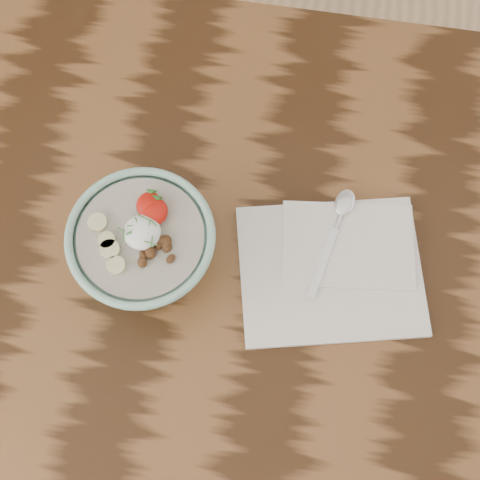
% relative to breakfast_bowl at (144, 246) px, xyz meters
% --- Properties ---
extents(table, '(1.60, 0.90, 0.75)m').
position_rel_breakfast_bowl_xyz_m(table, '(0.19, 0.01, -0.16)').
color(table, '#311B0C').
rests_on(table, ground).
extents(breakfast_bowl, '(0.19, 0.19, 0.13)m').
position_rel_breakfast_bowl_xyz_m(breakfast_bowl, '(0.00, 0.00, 0.00)').
color(breakfast_bowl, '#8ABAA6').
rests_on(breakfast_bowl, table).
extents(napkin, '(0.29, 0.26, 0.02)m').
position_rel_breakfast_bowl_xyz_m(napkin, '(0.26, 0.03, -0.06)').
color(napkin, white).
rests_on(napkin, table).
extents(spoon, '(0.06, 0.17, 0.01)m').
position_rel_breakfast_bowl_xyz_m(spoon, '(0.26, 0.10, -0.05)').
color(spoon, silver).
rests_on(spoon, napkin).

